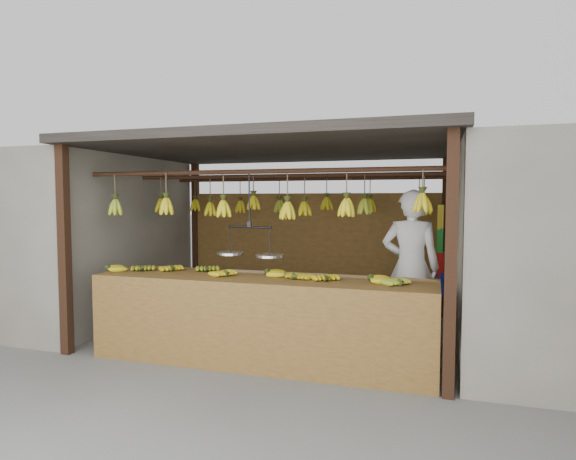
% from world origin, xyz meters
% --- Properties ---
extents(ground, '(80.00, 80.00, 0.00)m').
position_xyz_m(ground, '(0.00, 0.00, 0.00)').
color(ground, '#5B5B57').
extents(stall, '(4.30, 3.30, 2.40)m').
position_xyz_m(stall, '(0.00, 0.33, 1.97)').
color(stall, black).
rests_on(stall, ground).
extents(neighbor_left, '(3.00, 3.00, 2.30)m').
position_xyz_m(neighbor_left, '(-3.60, 0.00, 1.15)').
color(neighbor_left, slate).
rests_on(neighbor_left, ground).
extents(counter, '(3.70, 0.81, 0.96)m').
position_xyz_m(counter, '(0.14, -1.23, 0.71)').
color(counter, brown).
rests_on(counter, ground).
extents(hanging_bananas, '(3.64, 2.25, 0.38)m').
position_xyz_m(hanging_bananas, '(0.00, -0.00, 1.62)').
color(hanging_bananas, '#92A523').
rests_on(hanging_bananas, ground).
extents(balance_scale, '(0.78, 0.38, 0.90)m').
position_xyz_m(balance_scale, '(-0.03, -1.00, 1.16)').
color(balance_scale, black).
rests_on(balance_scale, ground).
extents(vendor, '(0.67, 0.45, 1.82)m').
position_xyz_m(vendor, '(1.60, 0.02, 0.91)').
color(vendor, white).
rests_on(vendor, ground).
extents(bag_bundles, '(0.08, 0.26, 1.28)m').
position_xyz_m(bag_bundles, '(1.94, 1.35, 0.97)').
color(bag_bundles, yellow).
rests_on(bag_bundles, ground).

